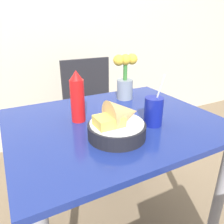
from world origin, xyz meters
name	(u,v)px	position (x,y,z in m)	size (l,w,h in m)	color
dining_table	(114,143)	(0.00, 0.00, 0.60)	(0.92, 0.75, 0.72)	navy
chair_far_window	(91,104)	(0.20, 0.75, 0.51)	(0.40, 0.40, 0.86)	black
food_basket	(119,124)	(-0.06, -0.15, 0.78)	(0.22, 0.22, 0.15)	black
ketchup_bottle	(77,97)	(-0.14, 0.07, 0.83)	(0.06, 0.06, 0.23)	red
drink_cup	(153,112)	(0.12, -0.12, 0.78)	(0.08, 0.08, 0.22)	navy
flower_vase	(125,77)	(0.19, 0.23, 0.85)	(0.14, 0.09, 0.25)	gray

